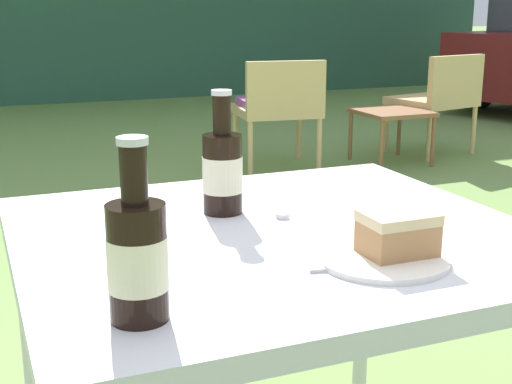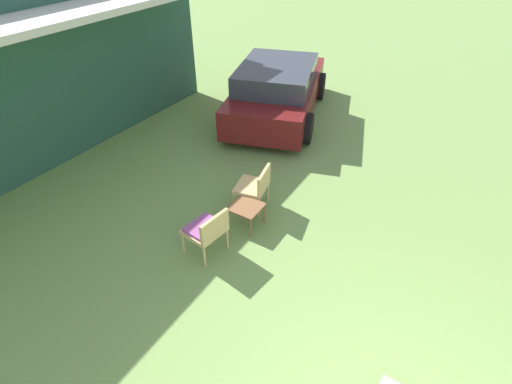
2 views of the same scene
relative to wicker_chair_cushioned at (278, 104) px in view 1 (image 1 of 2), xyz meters
The scene contains 9 objects.
wicker_chair_cushioned is the anchor object (origin of this frame).
wicker_chair_plain 1.31m from the wicker_chair_cushioned, ahead, with size 0.63×0.60×0.75m.
garden_side_table 0.84m from the wicker_chair_cushioned, 10.67° to the right, with size 0.47×0.48×0.38m.
patio_table 3.60m from the wicker_chair_cushioned, 114.01° to the right, with size 0.95×0.87×0.70m.
cake_on_plate 3.77m from the wicker_chair_cushioned, 111.09° to the right, with size 0.22×0.22×0.08m.
cola_bottle_near 3.50m from the wicker_chair_cushioned, 115.81° to the right, with size 0.08×0.08×0.25m.
cola_bottle_far 4.01m from the wicker_chair_cushioned, 116.62° to the right, with size 0.08×0.08×0.25m.
fork 3.81m from the wicker_chair_cushioned, 111.97° to the right, with size 0.17×0.04×0.01m.
loose_bottle_cap 3.53m from the wicker_chair_cushioned, 113.81° to the right, with size 0.03×0.03×0.01m.
Camera 1 is at (-0.52, -1.17, 1.11)m, focal length 50.00 mm.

